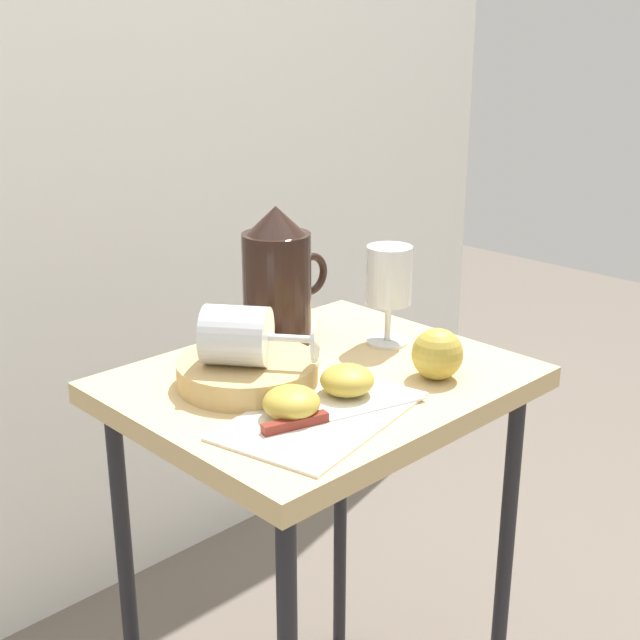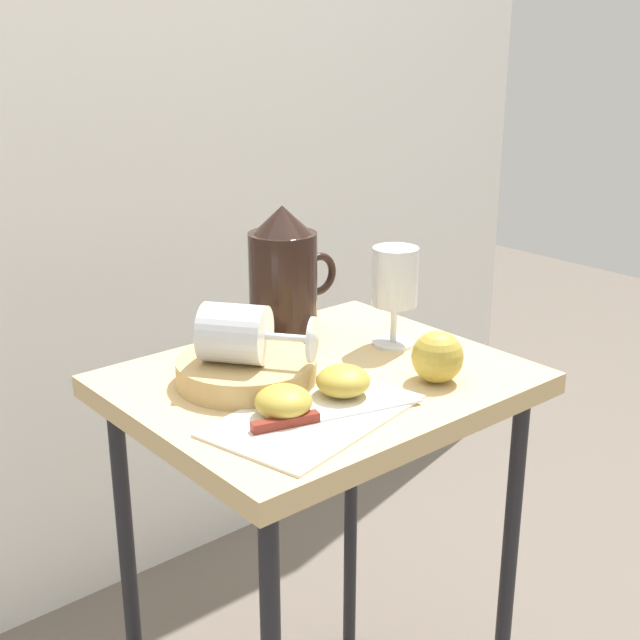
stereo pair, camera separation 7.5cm
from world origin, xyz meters
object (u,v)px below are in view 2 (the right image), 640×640
at_px(wine_glass_upright, 395,283).
at_px(knife, 314,417).
at_px(basket_tray, 247,370).
at_px(apple_half_left, 283,402).
at_px(table, 320,425).
at_px(apple_half_right, 343,381).
at_px(pitcher, 284,286).
at_px(wine_glass_tipped_near, 238,334).
at_px(apple_whole, 437,357).

bearing_deg(wine_glass_upright, knife, -153.68).
height_order(basket_tray, apple_half_left, apple_half_left).
xyz_separation_m(table, wine_glass_upright, (0.16, 0.02, 0.17)).
relative_size(apple_half_left, apple_half_right, 1.00).
height_order(pitcher, wine_glass_tipped_near, pitcher).
xyz_separation_m(apple_whole, knife, (-0.21, 0.01, -0.03)).
bearing_deg(wine_glass_tipped_near, basket_tray, 15.88).
distance_m(apple_half_right, apple_whole, 0.14).
bearing_deg(apple_half_left, wine_glass_upright, 18.92).
relative_size(table, knife, 3.07).
distance_m(wine_glass_upright, apple_whole, 0.16).
height_order(wine_glass_upright, knife, wine_glass_upright).
distance_m(basket_tray, apple_whole, 0.26).
bearing_deg(apple_half_right, basket_tray, 118.44).
distance_m(table, pitcher, 0.22).
height_order(table, apple_half_right, apple_half_right).
height_order(wine_glass_upright, apple_half_right, wine_glass_upright).
xyz_separation_m(wine_glass_upright, knife, (-0.27, -0.13, -0.09)).
bearing_deg(table, wine_glass_upright, 6.68).
distance_m(wine_glass_upright, knife, 0.31).
distance_m(pitcher, wine_glass_tipped_near, 0.19).
relative_size(wine_glass_upright, knife, 0.68).
relative_size(basket_tray, apple_half_left, 2.68).
height_order(table, apple_whole, apple_whole).
xyz_separation_m(pitcher, apple_half_left, (-0.17, -0.22, -0.06)).
xyz_separation_m(wine_glass_tipped_near, apple_half_left, (-0.02, -0.12, -0.05)).
distance_m(apple_half_left, apple_half_right, 0.10).
xyz_separation_m(basket_tray, pitcher, (0.14, 0.10, 0.07)).
bearing_deg(basket_tray, apple_whole, -39.42).
distance_m(apple_half_right, knife, 0.09).
relative_size(basket_tray, pitcher, 0.91).
bearing_deg(apple_half_right, pitcher, 71.24).
bearing_deg(table, knife, -133.09).
bearing_deg(pitcher, wine_glass_upright, -46.74).
xyz_separation_m(wine_glass_upright, apple_half_right, (-0.19, -0.10, -0.07)).
height_order(apple_half_right, knife, apple_half_right).
distance_m(basket_tray, pitcher, 0.18).
bearing_deg(knife, pitcher, 58.84).
height_order(apple_half_right, apple_whole, apple_whole).
xyz_separation_m(table, apple_half_right, (-0.03, -0.08, 0.10)).
relative_size(wine_glass_upright, apple_whole, 2.13).
relative_size(pitcher, knife, 0.94).
bearing_deg(basket_tray, apple_half_left, -104.97).
bearing_deg(pitcher, apple_half_right, -108.76).
relative_size(table, wine_glass_tipped_near, 4.25).
xyz_separation_m(basket_tray, knife, (-0.01, -0.16, -0.01)).
bearing_deg(apple_half_left, basket_tray, 75.03).
xyz_separation_m(wine_glass_upright, apple_whole, (-0.06, -0.14, -0.06)).
bearing_deg(apple_half_right, wine_glass_tipped_near, 124.82).
relative_size(wine_glass_upright, apple_half_right, 2.13).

